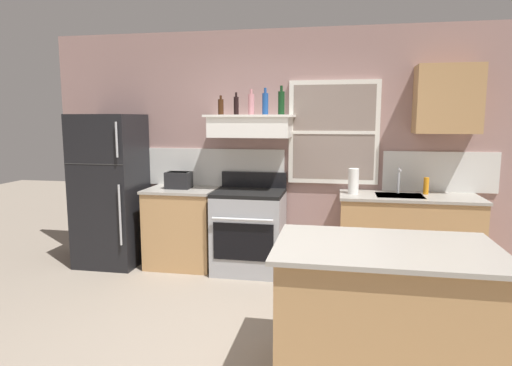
{
  "coord_description": "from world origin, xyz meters",
  "views": [
    {
      "loc": [
        0.71,
        -2.87,
        1.7
      ],
      "look_at": [
        -0.05,
        1.2,
        1.1
      ],
      "focal_mm": 31.04,
      "sensor_mm": 36.0,
      "label": 1
    }
  ],
  "objects_px": {
    "bottle_brown_stout": "(221,107)",
    "paper_towel_roll": "(353,181)",
    "bottle_rose_pink": "(251,104)",
    "dish_soap_bottle": "(426,186)",
    "stove_range": "(249,230)",
    "kitchen_island": "(383,313)",
    "refrigerator": "(111,190)",
    "bottle_blue_liqueur": "(265,103)",
    "toaster": "(179,180)",
    "bottle_dark_green_wine": "(281,103)",
    "bottle_balsamic_dark": "(236,105)"
  },
  "relations": [
    {
      "from": "bottle_brown_stout",
      "to": "paper_towel_roll",
      "type": "height_order",
      "value": "bottle_brown_stout"
    },
    {
      "from": "bottle_rose_pink",
      "to": "dish_soap_bottle",
      "type": "bearing_deg",
      "value": 0.53
    },
    {
      "from": "stove_range",
      "to": "kitchen_island",
      "type": "xyz_separation_m",
      "value": [
        1.27,
        -1.92,
        -0.01
      ]
    },
    {
      "from": "refrigerator",
      "to": "bottle_blue_liqueur",
      "type": "xyz_separation_m",
      "value": [
        1.82,
        0.06,
        0.99
      ]
    },
    {
      "from": "paper_towel_roll",
      "to": "dish_soap_bottle",
      "type": "distance_m",
      "value": 0.76
    },
    {
      "from": "bottle_blue_liqueur",
      "to": "dish_soap_bottle",
      "type": "bearing_deg",
      "value": 3.31
    },
    {
      "from": "refrigerator",
      "to": "bottle_rose_pink",
      "type": "relative_size",
      "value": 6.26
    },
    {
      "from": "paper_towel_roll",
      "to": "kitchen_island",
      "type": "height_order",
      "value": "paper_towel_roll"
    },
    {
      "from": "refrigerator",
      "to": "bottle_rose_pink",
      "type": "bearing_deg",
      "value": 4.94
    },
    {
      "from": "bottle_blue_liqueur",
      "to": "toaster",
      "type": "bearing_deg",
      "value": 179.84
    },
    {
      "from": "bottle_dark_green_wine",
      "to": "dish_soap_bottle",
      "type": "relative_size",
      "value": 1.73
    },
    {
      "from": "paper_towel_roll",
      "to": "toaster",
      "type": "bearing_deg",
      "value": 179.88
    },
    {
      "from": "bottle_blue_liqueur",
      "to": "kitchen_island",
      "type": "relative_size",
      "value": 0.2
    },
    {
      "from": "toaster",
      "to": "kitchen_island",
      "type": "height_order",
      "value": "toaster"
    },
    {
      "from": "bottle_rose_pink",
      "to": "kitchen_island",
      "type": "relative_size",
      "value": 0.2
    },
    {
      "from": "bottle_brown_stout",
      "to": "bottle_balsamic_dark",
      "type": "relative_size",
      "value": 0.86
    },
    {
      "from": "bottle_blue_liqueur",
      "to": "bottle_rose_pink",
      "type": "bearing_deg",
      "value": 154.49
    },
    {
      "from": "bottle_dark_green_wine",
      "to": "paper_towel_roll",
      "type": "height_order",
      "value": "bottle_dark_green_wine"
    },
    {
      "from": "stove_range",
      "to": "bottle_blue_liqueur",
      "type": "xyz_separation_m",
      "value": [
        0.17,
        0.04,
        1.4
      ]
    },
    {
      "from": "toaster",
      "to": "bottle_dark_green_wine",
      "type": "xyz_separation_m",
      "value": [
        1.17,
        0.06,
        0.87
      ]
    },
    {
      "from": "refrigerator",
      "to": "dish_soap_bottle",
      "type": "xyz_separation_m",
      "value": [
        3.53,
        0.16,
        0.12
      ]
    },
    {
      "from": "stove_range",
      "to": "bottle_rose_pink",
      "type": "height_order",
      "value": "bottle_rose_pink"
    },
    {
      "from": "refrigerator",
      "to": "bottle_dark_green_wine",
      "type": "height_order",
      "value": "bottle_dark_green_wine"
    },
    {
      "from": "toaster",
      "to": "paper_towel_roll",
      "type": "bearing_deg",
      "value": -0.12
    },
    {
      "from": "refrigerator",
      "to": "kitchen_island",
      "type": "height_order",
      "value": "refrigerator"
    },
    {
      "from": "stove_range",
      "to": "bottle_dark_green_wine",
      "type": "height_order",
      "value": "bottle_dark_green_wine"
    },
    {
      "from": "bottle_blue_liqueur",
      "to": "bottle_brown_stout",
      "type": "bearing_deg",
      "value": 176.31
    },
    {
      "from": "stove_range",
      "to": "bottle_brown_stout",
      "type": "relative_size",
      "value": 5.15
    },
    {
      "from": "bottle_dark_green_wine",
      "to": "kitchen_island",
      "type": "relative_size",
      "value": 0.22
    },
    {
      "from": "kitchen_island",
      "to": "toaster",
      "type": "bearing_deg",
      "value": 136.98
    },
    {
      "from": "bottle_brown_stout",
      "to": "dish_soap_bottle",
      "type": "relative_size",
      "value": 1.18
    },
    {
      "from": "bottle_balsamic_dark",
      "to": "bottle_dark_green_wine",
      "type": "height_order",
      "value": "bottle_dark_green_wine"
    },
    {
      "from": "toaster",
      "to": "bottle_balsamic_dark",
      "type": "relative_size",
      "value": 1.21
    },
    {
      "from": "refrigerator",
      "to": "bottle_balsamic_dark",
      "type": "distance_m",
      "value": 1.78
    },
    {
      "from": "bottle_blue_liqueur",
      "to": "paper_towel_roll",
      "type": "relative_size",
      "value": 1.06
    },
    {
      "from": "bottle_rose_pink",
      "to": "kitchen_island",
      "type": "distance_m",
      "value": 2.79
    },
    {
      "from": "bottle_balsamic_dark",
      "to": "kitchen_island",
      "type": "height_order",
      "value": "bottle_balsamic_dark"
    },
    {
      "from": "stove_range",
      "to": "toaster",
      "type": "bearing_deg",
      "value": 177.16
    },
    {
      "from": "bottle_balsamic_dark",
      "to": "kitchen_island",
      "type": "xyz_separation_m",
      "value": [
        1.44,
        -2.05,
        -1.39
      ]
    },
    {
      "from": "bottle_brown_stout",
      "to": "dish_soap_bottle",
      "type": "distance_m",
      "value": 2.37
    },
    {
      "from": "toaster",
      "to": "bottle_blue_liqueur",
      "type": "distance_m",
      "value": 1.32
    },
    {
      "from": "bottle_rose_pink",
      "to": "paper_towel_roll",
      "type": "distance_m",
      "value": 1.39
    },
    {
      "from": "toaster",
      "to": "stove_range",
      "type": "bearing_deg",
      "value": -2.84
    },
    {
      "from": "bottle_rose_pink",
      "to": "bottle_blue_liqueur",
      "type": "bearing_deg",
      "value": -25.51
    },
    {
      "from": "bottle_rose_pink",
      "to": "kitchen_island",
      "type": "xyz_separation_m",
      "value": [
        1.27,
        -2.04,
        -1.41
      ]
    },
    {
      "from": "paper_towel_roll",
      "to": "dish_soap_bottle",
      "type": "height_order",
      "value": "paper_towel_roll"
    },
    {
      "from": "refrigerator",
      "to": "stove_range",
      "type": "xyz_separation_m",
      "value": [
        1.65,
        0.02,
        -0.41
      ]
    },
    {
      "from": "bottle_rose_pink",
      "to": "kitchen_island",
      "type": "bearing_deg",
      "value": -58.11
    },
    {
      "from": "bottle_blue_liqueur",
      "to": "bottle_dark_green_wine",
      "type": "relative_size",
      "value": 0.92
    },
    {
      "from": "bottle_dark_green_wine",
      "to": "stove_range",
      "type": "bearing_deg",
      "value": -162.66
    }
  ]
}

